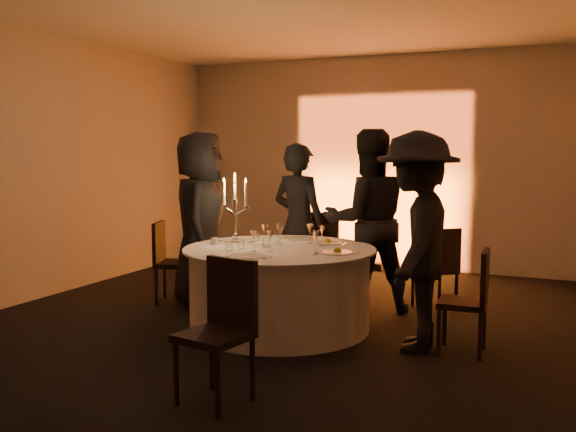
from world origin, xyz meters
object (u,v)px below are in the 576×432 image
at_px(banquet_table, 280,288).
at_px(chair_right, 472,296).
at_px(guest_right, 416,241).
at_px(candelabra, 235,219).
at_px(chair_back_right, 438,264).
at_px(coffee_cup, 215,241).
at_px(guest_left, 200,220).
at_px(chair_back_left, 325,248).
at_px(chair_front, 222,322).
at_px(guest_back_right, 367,222).
at_px(guest_back_left, 299,224).
at_px(chair_left, 168,257).

bearing_deg(banquet_table, chair_right, -1.61).
height_order(guest_right, candelabra, guest_right).
xyz_separation_m(chair_back_right, coffee_cup, (-1.90, -1.35, 0.31)).
height_order(chair_back_right, guest_left, guest_left).
bearing_deg(chair_back_right, banquet_table, 4.71).
xyz_separation_m(chair_right, coffee_cup, (-2.42, -0.01, 0.31)).
relative_size(chair_back_left, chair_front, 1.02).
height_order(guest_left, guest_back_right, guest_back_right).
bearing_deg(guest_left, guest_back_left, -81.07).
xyz_separation_m(chair_front, guest_back_left, (-0.59, 2.77, 0.34)).
distance_m(chair_left, candelabra, 1.26).
distance_m(chair_back_right, candelabra, 2.20).
bearing_deg(chair_back_left, chair_right, 143.78).
xyz_separation_m(chair_back_left, guest_back_right, (0.66, -0.53, 0.40)).
bearing_deg(guest_right, chair_right, 90.86).
distance_m(chair_front, guest_right, 1.93).
xyz_separation_m(chair_back_left, chair_back_right, (1.33, -0.16, -0.06)).
distance_m(chair_back_left, chair_front, 3.21).
height_order(chair_right, candelabra, candelabra).
xyz_separation_m(guest_left, coffee_cup, (0.49, -0.54, -0.14)).
relative_size(guest_back_left, guest_back_right, 0.93).
bearing_deg(guest_back_right, candelabra, 7.26).
xyz_separation_m(chair_left, guest_left, (0.42, -0.00, 0.44)).
relative_size(banquet_table, coffee_cup, 16.36).
xyz_separation_m(guest_back_right, candelabra, (-1.07, -0.87, 0.07)).
bearing_deg(guest_back_right, coffee_cup, 6.97).
distance_m(chair_back_right, guest_back_right, 0.89).
xyz_separation_m(coffee_cup, candelabra, (0.16, 0.12, 0.21)).
relative_size(guest_back_left, guest_right, 0.95).
bearing_deg(coffee_cup, candelabra, 36.64).
xyz_separation_m(guest_left, guest_back_left, (0.91, 0.56, -0.06)).
height_order(banquet_table, chair_back_left, chair_back_left).
height_order(guest_back_left, guest_right, guest_right).
bearing_deg(chair_right, banquet_table, -93.37).
bearing_deg(chair_front, guest_back_right, 96.00).
relative_size(banquet_table, chair_back_left, 1.84).
bearing_deg(chair_front, chair_back_left, 108.55).
distance_m(chair_back_right, guest_right, 1.45).
bearing_deg(guest_left, chair_back_right, -93.92).
height_order(chair_back_left, guest_back_left, guest_back_left).
xyz_separation_m(guest_back_left, guest_back_right, (0.81, -0.11, 0.07)).
height_order(guest_left, candelabra, guest_left).
bearing_deg(chair_front, chair_back_right, 84.34).
xyz_separation_m(chair_right, chair_front, (-1.40, -1.68, 0.05)).
height_order(guest_left, guest_right, guest_left).
bearing_deg(guest_back_right, banquet_table, 26.63).
xyz_separation_m(chair_left, chair_back_left, (1.48, 0.97, 0.05)).
distance_m(guest_right, candelabra, 1.81).
xyz_separation_m(chair_left, guest_right, (2.87, -0.57, 0.42)).
bearing_deg(chair_right, guest_left, -102.10).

